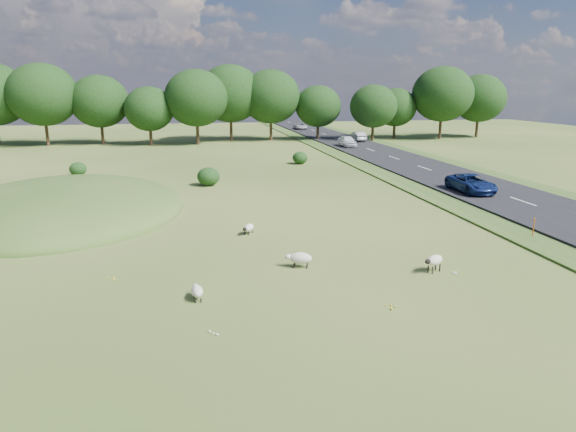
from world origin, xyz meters
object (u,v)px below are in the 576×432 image
Objects in this scene: sheep_1 at (197,291)px; car_0 at (347,141)px; sheep_2 at (300,258)px; marker_post at (533,228)px; sheep_0 at (248,228)px; sheep_3 at (434,260)px; car_1 at (471,183)px; car_2 at (358,136)px; car_3 at (300,126)px.

car_0 is (21.48, 49.07, 0.63)m from sheep_1.
car_0 is (16.68, 46.15, 0.54)m from sheep_2.
sheep_0 is at bearing 166.14° from marker_post.
marker_post reaches higher than sheep_3.
car_0 is at bearing -91.87° from sheep_2.
car_1 is 39.42m from car_2.
car_2 is at bearing -80.88° from car_3.
sheep_0 is at bearing 64.71° from car_2.
sheep_1 is (-3.09, -8.97, -0.00)m from sheep_0.
marker_post is at bearing -103.96° from car_1.
sheep_1 is at bearing -142.11° from car_1.
sheep_3 is 0.26× the size of car_0.
sheep_2 is at bearing -64.34° from sheep_1.
sheep_3 is at bearing -97.84° from car_3.
car_3 reaches higher than marker_post.
car_3 is at bearing -84.26° from sheep_2.
sheep_1 is at bearing 65.68° from car_2.
car_0 reaches higher than sheep_3.
car_0 is (18.39, 40.10, 0.62)m from sheep_0.
sheep_3 is 18.95m from car_1.
marker_post is 0.27× the size of car_2.
car_0 is (2.88, 43.93, 0.40)m from marker_post.
marker_post is 1.15× the size of sheep_0.
car_1 is at bearing -90.00° from car_0.
sheep_3 is (10.67, 1.16, 0.19)m from sheep_1.
sheep_3 is 0.26× the size of car_2.
marker_post is 15.98m from sheep_0.
car_0 is 7.86m from car_2.
car_1 is 62.90m from car_3.
sheep_1 is 10.73m from sheep_3.
sheep_3 is 49.12m from car_0.
car_2 reaches higher than sheep_1.
sheep_2 is (4.80, 2.92, 0.09)m from sheep_1.
sheep_2 is at bearing -102.27° from car_3.
marker_post is 74.53m from car_3.
sheep_0 is 0.24× the size of car_0.
sheep_0 is 51.96m from car_2.
car_0 is 30.55m from car_3.
sheep_3 reaches higher than sheep_2.
car_1 reaches higher than sheep_3.
sheep_2 reaches higher than sheep_1.
sheep_0 is at bearing -24.71° from sheep_1.
car_1 is 1.11× the size of car_2.
sheep_2 is at bearing -140.42° from car_1.
marker_post is 0.27× the size of car_0.
marker_post is 8.88m from sheep_3.
car_0 reaches higher than sheep_2.
car_2 is at bearing 84.47° from car_1.
car_3 reaches higher than sheep_0.
sheep_1 is 0.79× the size of sheep_2.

